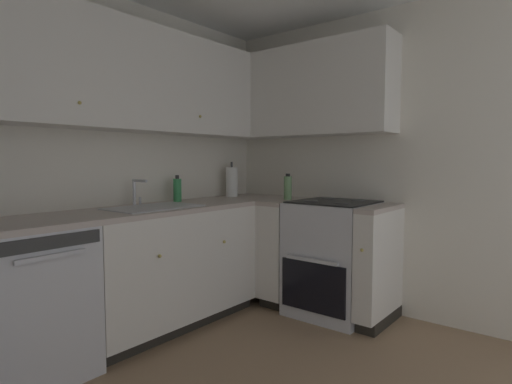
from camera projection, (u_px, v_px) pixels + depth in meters
wall_back at (88, 164)px, 2.95m from camera, size 3.52×0.05×2.44m
wall_right at (418, 164)px, 3.22m from camera, size 0.05×3.52×2.44m
dishwasher at (27, 303)px, 2.36m from camera, size 0.60×0.63×0.87m
lower_cabinets_back at (166, 267)px, 3.14m from camera, size 1.38×0.62×0.87m
countertop_back at (165, 208)px, 3.10m from camera, size 2.59×0.60×0.03m
lower_cabinets_right at (320, 258)px, 3.45m from camera, size 0.62×1.03×0.87m
countertop_right at (320, 204)px, 3.41m from camera, size 0.60×1.03×0.03m
oven_range at (334, 257)px, 3.38m from camera, size 0.68×0.62×1.05m
upper_cabinets_back at (133, 78)px, 2.99m from camera, size 2.27×0.34×0.76m
upper_cabinets_right at (304, 92)px, 3.61m from camera, size 0.32×1.57×0.76m
sink at (154, 213)px, 2.98m from camera, size 0.64×0.40×0.10m
faucet at (137, 190)px, 3.10m from camera, size 0.07×0.16×0.20m
soap_bottle at (177, 190)px, 3.42m from camera, size 0.07×0.07×0.22m
paper_towel_roll at (232, 182)px, 3.90m from camera, size 0.11×0.11×0.33m
oil_bottle at (288, 188)px, 3.60m from camera, size 0.07×0.07×0.22m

